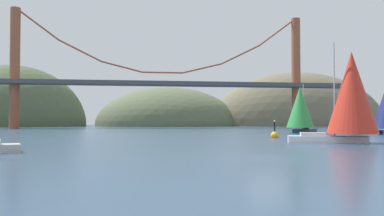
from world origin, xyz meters
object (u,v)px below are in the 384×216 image
(sailboat_red_spinnaker, at_px, (355,105))
(sailboat_green_sail, at_px, (300,108))
(sailboat_scarlet_sail, at_px, (351,95))
(channel_buoy, at_px, (275,135))

(sailboat_red_spinnaker, relative_size, sailboat_green_sail, 1.09)
(sailboat_red_spinnaker, height_order, sailboat_scarlet_sail, sailboat_scarlet_sail)
(sailboat_green_sail, relative_size, channel_buoy, 3.51)
(sailboat_green_sail, relative_size, sailboat_scarlet_sail, 0.86)
(sailboat_scarlet_sail, bearing_deg, channel_buoy, 105.45)
(channel_buoy, bearing_deg, sailboat_scarlet_sail, -74.55)
(sailboat_red_spinnaker, bearing_deg, sailboat_scarlet_sail, -121.58)
(sailboat_green_sail, height_order, sailboat_scarlet_sail, sailboat_scarlet_sail)
(channel_buoy, bearing_deg, sailboat_red_spinnaker, 33.14)
(sailboat_red_spinnaker, relative_size, sailboat_scarlet_sail, 0.94)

